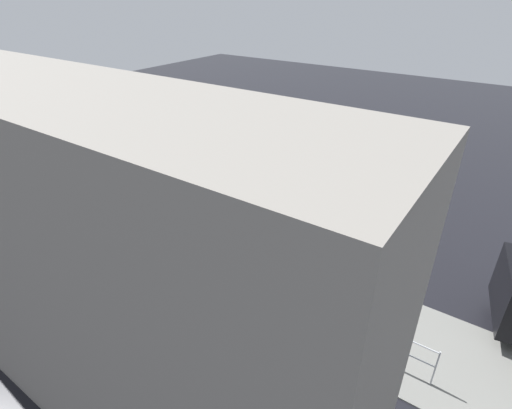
% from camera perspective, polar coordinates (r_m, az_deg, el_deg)
% --- Properties ---
extents(ground_plane, '(60.00, 60.00, 0.00)m').
position_cam_1_polar(ground_plane, '(15.17, 10.89, -2.62)').
color(ground_plane, black).
extents(kerb_strip, '(24.00, 3.20, 0.04)m').
position_cam_1_polar(kerb_strip, '(12.09, 2.22, -11.15)').
color(kerb_strip, slate).
rests_on(kerb_strip, ground).
extents(moving_hatchback, '(4.16, 2.45, 2.06)m').
position_cam_1_polar(moving_hatchback, '(14.62, 9.51, 0.88)').
color(moving_hatchback, yellow).
rests_on(moving_hatchback, ground).
extents(fire_hydrant, '(0.42, 0.31, 0.80)m').
position_cam_1_polar(fire_hydrant, '(14.64, -7.75, -1.76)').
color(fire_hydrant, red).
rests_on(fire_hydrant, ground).
extents(pedestrian, '(0.30, 0.56, 1.22)m').
position_cam_1_polar(pedestrian, '(15.10, -11.52, 0.15)').
color(pedestrian, '#B2262D').
rests_on(pedestrian, ground).
extents(metal_railing, '(8.69, 0.04, 1.05)m').
position_cam_1_polar(metal_railing, '(10.90, 1.72, -11.50)').
color(metal_railing, '#B7BABF').
rests_on(metal_railing, ground).
extents(sign_post, '(0.07, 0.44, 2.40)m').
position_cam_1_polar(sign_post, '(13.93, -11.61, 1.75)').
color(sign_post, '#4C4C51').
rests_on(sign_post, ground).
extents(building_block, '(10.58, 2.40, 6.63)m').
position_cam_1_polar(building_block, '(7.82, -22.94, -8.71)').
color(building_block, gray).
rests_on(building_block, ground).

